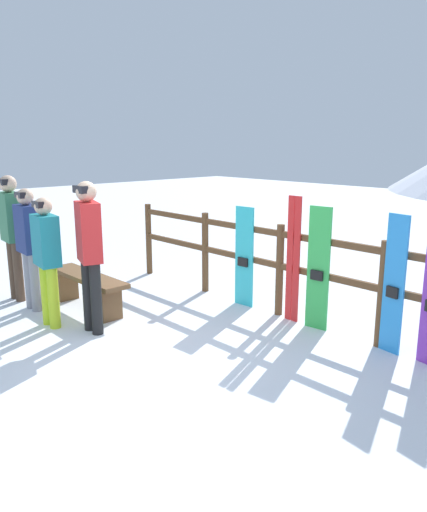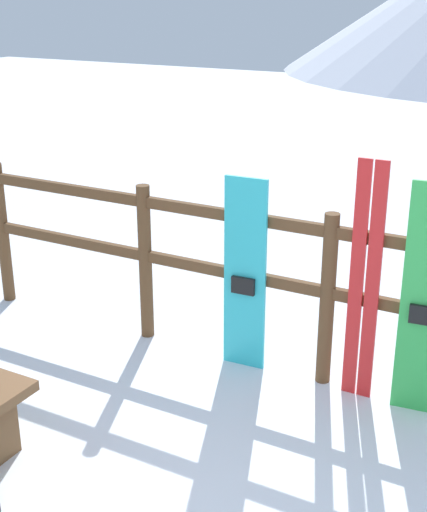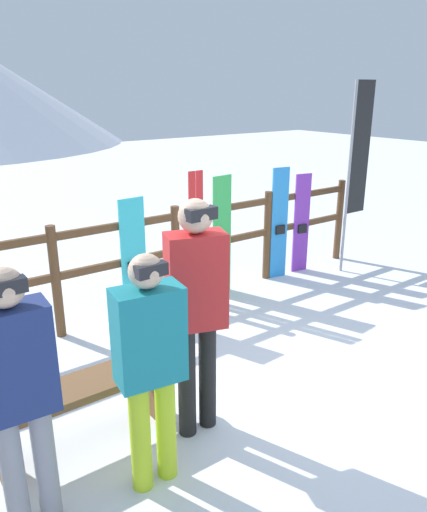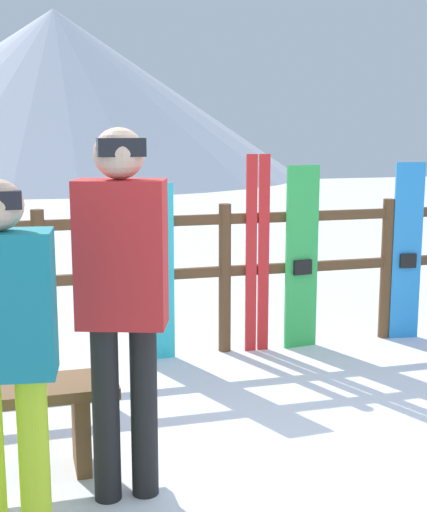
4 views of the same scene
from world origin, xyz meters
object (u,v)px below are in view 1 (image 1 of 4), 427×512
Objects in this scene: snowboard_green at (318,269)px; person_navy at (29,240)px; bench at (88,283)px; person_red at (89,245)px; person_teal at (47,253)px; snowboard_cyan at (244,257)px; person_plaid_green at (12,227)px; snowboard_blue at (394,285)px; ski_pair_red at (293,260)px.

person_navy is at bearing -143.93° from snowboard_green.
person_navy reaches higher than bench.
person_teal is at bearing -152.40° from person_red.
person_plaid_green is at bearing -137.52° from snowboard_cyan.
person_red is 0.62m from person_teal.
person_teal is 0.90× the size of person_plaid_green.
person_red reaches higher than person_teal.
person_teal reaches higher than snowboard_green.
person_navy is at bearing 172.06° from person_teal.
snowboard_blue is (3.50, 1.69, 0.39)m from bench.
bench is at bearing -141.83° from ski_pair_red.
person_plaid_green reaches higher than bench.
person_red reaches higher than person_plaid_green.
person_plaid_green is at bearing 174.95° from person_teal.
person_teal is 1.16× the size of snowboard_cyan.
bench is 3.07m from snowboard_green.
bench is at bearing -154.25° from snowboard_blue.
ski_pair_red is 1.06× the size of snowboard_green.
person_teal reaches higher than bench.
person_navy is (-1.29, -0.17, -0.10)m from person_red.
snowboard_cyan is at bearing 65.17° from person_teal.
person_navy is (-0.52, -0.54, 0.59)m from bench.
snowboard_blue is at bearing 25.68° from person_plaid_green.
snowboard_cyan is at bearing -179.99° from snowboard_green.
snowboard_cyan is (2.42, 2.21, -0.37)m from person_plaid_green.
person_teal is 2.58m from snowboard_cyan.
person_navy is 0.92× the size of person_plaid_green.
snowboard_cyan is at bearing 50.50° from person_navy.
person_teal is at bearing -144.47° from snowboard_blue.
bench is 0.86× the size of person_red.
snowboard_cyan reaches higher than bench.
person_navy reaches higher than person_teal.
ski_pair_red is (2.15, 1.69, 0.43)m from bench.
snowboard_green is at bearing 45.39° from person_teal.
person_red is at bearing -104.84° from snowboard_cyan.
person_red is 3.43m from snowboard_blue.
person_teal is 1.06× the size of snowboard_blue.
bench is 2.77m from ski_pair_red.
person_teal is 3.28m from snowboard_green.
person_plaid_green reaches higher than person_navy.
bench is 0.97× the size of ski_pair_red.
person_red is 1.13× the size of ski_pair_red.
bench is at bearing 109.80° from person_teal.
snowboard_green is (2.53, 1.69, 0.38)m from bench.
snowboard_cyan is at bearing 42.48° from person_plaid_green.
person_red is at bearing -130.70° from snowboard_green.
snowboard_green is (3.64, 2.21, -0.31)m from person_plaid_green.
bench is 0.96m from person_navy.
person_red is at bearing 4.93° from person_plaid_green.
person_teal reaches higher than snowboard_cyan.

